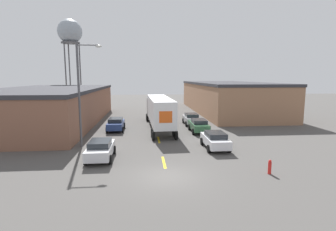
{
  "coord_description": "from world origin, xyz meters",
  "views": [
    {
      "loc": [
        -1.38,
        -15.97,
        6.32
      ],
      "look_at": [
        0.91,
        9.49,
        2.57
      ],
      "focal_mm": 28.0,
      "sensor_mm": 36.0,
      "label": 1
    }
  ],
  "objects_px": {
    "parked_car_right_far": "(191,119)",
    "parked_car_left_far": "(116,124)",
    "parked_car_left_near": "(100,149)",
    "water_tower": "(70,33)",
    "fire_hydrant": "(270,167)",
    "semi_truck": "(159,110)",
    "parked_car_right_mid": "(199,125)",
    "street_lamp": "(81,89)",
    "parked_car_right_near": "(215,140)"
  },
  "relations": [
    {
      "from": "parked_car_left_far",
      "to": "parked_car_right_mid",
      "type": "height_order",
      "value": "same"
    },
    {
      "from": "semi_truck",
      "to": "water_tower",
      "type": "relative_size",
      "value": 0.77
    },
    {
      "from": "parked_car_right_far",
      "to": "parked_car_right_mid",
      "type": "xyz_separation_m",
      "value": [
        0.0,
        -4.88,
        0.0
      ]
    },
    {
      "from": "parked_car_left_near",
      "to": "fire_hydrant",
      "type": "bearing_deg",
      "value": -19.98
    },
    {
      "from": "parked_car_right_far",
      "to": "parked_car_left_far",
      "type": "distance_m",
      "value": 10.14
    },
    {
      "from": "parked_car_left_far",
      "to": "semi_truck",
      "type": "bearing_deg",
      "value": 9.38
    },
    {
      "from": "parked_car_left_far",
      "to": "parked_car_right_far",
      "type": "bearing_deg",
      "value": 17.49
    },
    {
      "from": "parked_car_right_mid",
      "to": "fire_hydrant",
      "type": "distance_m",
      "value": 13.64
    },
    {
      "from": "parked_car_right_near",
      "to": "fire_hydrant",
      "type": "distance_m",
      "value": 6.69
    },
    {
      "from": "parked_car_right_mid",
      "to": "water_tower",
      "type": "relative_size",
      "value": 0.22
    },
    {
      "from": "semi_truck",
      "to": "parked_car_right_near",
      "type": "height_order",
      "value": "semi_truck"
    },
    {
      "from": "parked_car_right_near",
      "to": "parked_car_left_near",
      "type": "relative_size",
      "value": 1.0
    },
    {
      "from": "fire_hydrant",
      "to": "parked_car_left_far",
      "type": "bearing_deg",
      "value": 127.11
    },
    {
      "from": "parked_car_left_near",
      "to": "water_tower",
      "type": "relative_size",
      "value": 0.22
    },
    {
      "from": "parked_car_right_mid",
      "to": "street_lamp",
      "type": "relative_size",
      "value": 0.46
    },
    {
      "from": "parked_car_right_far",
      "to": "parked_car_right_mid",
      "type": "distance_m",
      "value": 4.88
    },
    {
      "from": "parked_car_left_far",
      "to": "fire_hydrant",
      "type": "height_order",
      "value": "parked_car_left_far"
    },
    {
      "from": "semi_truck",
      "to": "parked_car_right_near",
      "type": "relative_size",
      "value": 3.46
    },
    {
      "from": "semi_truck",
      "to": "water_tower",
      "type": "distance_m",
      "value": 37.36
    },
    {
      "from": "water_tower",
      "to": "street_lamp",
      "type": "bearing_deg",
      "value": -74.18
    },
    {
      "from": "parked_car_right_near",
      "to": "parked_car_left_far",
      "type": "bearing_deg",
      "value": 137.3
    },
    {
      "from": "parked_car_left_near",
      "to": "parked_car_right_mid",
      "type": "distance_m",
      "value": 13.41
    },
    {
      "from": "parked_car_right_far",
      "to": "fire_hydrant",
      "type": "relative_size",
      "value": 4.37
    },
    {
      "from": "parked_car_right_far",
      "to": "parked_car_right_mid",
      "type": "bearing_deg",
      "value": -90.0
    },
    {
      "from": "water_tower",
      "to": "parked_car_right_far",
      "type": "bearing_deg",
      "value": -50.7
    },
    {
      "from": "street_lamp",
      "to": "parked_car_left_far",
      "type": "bearing_deg",
      "value": 73.3
    },
    {
      "from": "parked_car_right_near",
      "to": "water_tower",
      "type": "xyz_separation_m",
      "value": [
        -22.51,
        39.47,
        15.28
      ]
    },
    {
      "from": "fire_hydrant",
      "to": "parked_car_left_near",
      "type": "bearing_deg",
      "value": 160.02
    },
    {
      "from": "parked_car_right_far",
      "to": "street_lamp",
      "type": "distance_m",
      "value": 16.25
    },
    {
      "from": "semi_truck",
      "to": "street_lamp",
      "type": "xyz_separation_m",
      "value": [
        -7.35,
        -8.03,
        2.93
      ]
    },
    {
      "from": "parked_car_right_near",
      "to": "street_lamp",
      "type": "relative_size",
      "value": 0.46
    },
    {
      "from": "parked_car_right_near",
      "to": "parked_car_right_mid",
      "type": "distance_m",
      "value": 7.1
    },
    {
      "from": "semi_truck",
      "to": "parked_car_right_far",
      "type": "bearing_deg",
      "value": 23.79
    },
    {
      "from": "parked_car_right_near",
      "to": "parked_car_left_far",
      "type": "distance_m",
      "value": 13.16
    },
    {
      "from": "parked_car_left_near",
      "to": "street_lamp",
      "type": "relative_size",
      "value": 0.46
    },
    {
      "from": "parked_car_right_near",
      "to": "parked_car_right_mid",
      "type": "height_order",
      "value": "same"
    },
    {
      "from": "parked_car_left_near",
      "to": "water_tower",
      "type": "distance_m",
      "value": 46.19
    },
    {
      "from": "semi_truck",
      "to": "parked_car_left_near",
      "type": "bearing_deg",
      "value": -115.77
    },
    {
      "from": "parked_car_left_near",
      "to": "parked_car_right_mid",
      "type": "bearing_deg",
      "value": 43.82
    },
    {
      "from": "semi_truck",
      "to": "water_tower",
      "type": "xyz_separation_m",
      "value": [
        -18.03,
        29.68,
        13.75
      ]
    },
    {
      "from": "parked_car_right_far",
      "to": "parked_car_left_near",
      "type": "height_order",
      "value": "same"
    },
    {
      "from": "water_tower",
      "to": "parked_car_right_mid",
      "type": "bearing_deg",
      "value": -55.19
    },
    {
      "from": "water_tower",
      "to": "parked_car_right_near",
      "type": "bearing_deg",
      "value": -60.31
    },
    {
      "from": "parked_car_right_near",
      "to": "parked_car_right_mid",
      "type": "relative_size",
      "value": 1.0
    },
    {
      "from": "parked_car_right_far",
      "to": "parked_car_left_near",
      "type": "xyz_separation_m",
      "value": [
        -9.67,
        -14.16,
        0.0
      ]
    },
    {
      "from": "parked_car_left_near",
      "to": "parked_car_right_mid",
      "type": "height_order",
      "value": "same"
    },
    {
      "from": "parked_car_left_far",
      "to": "parked_car_left_near",
      "type": "distance_m",
      "value": 11.11
    },
    {
      "from": "parked_car_right_mid",
      "to": "fire_hydrant",
      "type": "height_order",
      "value": "parked_car_right_mid"
    },
    {
      "from": "parked_car_right_far",
      "to": "parked_car_right_mid",
      "type": "height_order",
      "value": "same"
    },
    {
      "from": "parked_car_right_far",
      "to": "fire_hydrant",
      "type": "distance_m",
      "value": 18.48
    }
  ]
}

